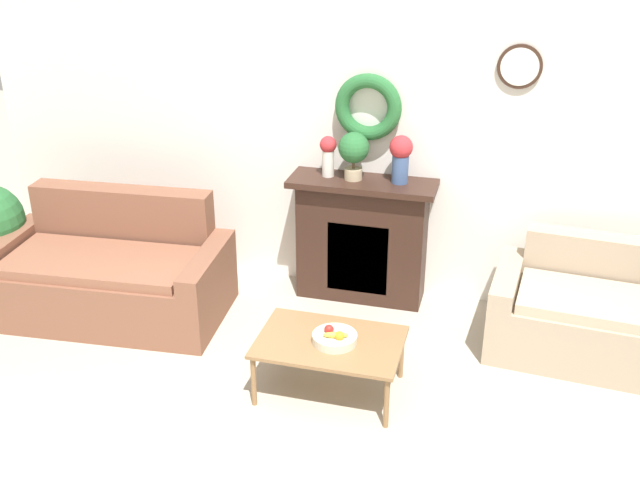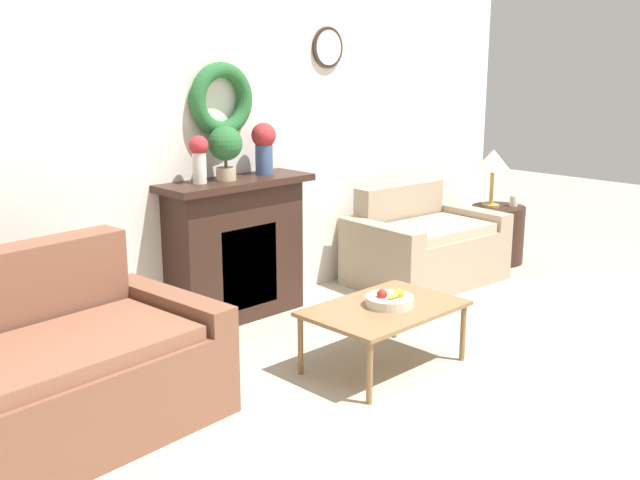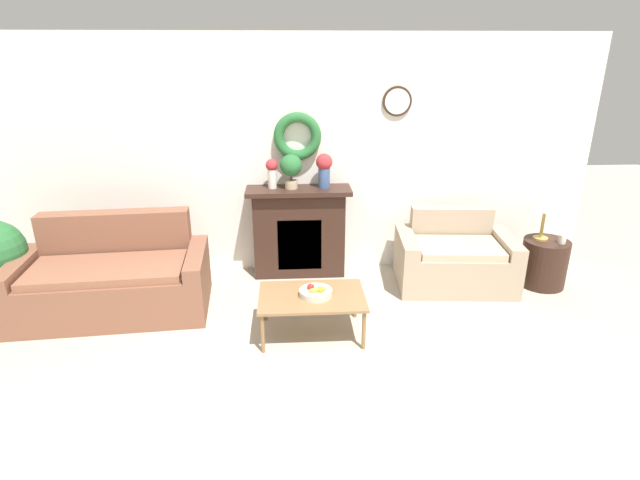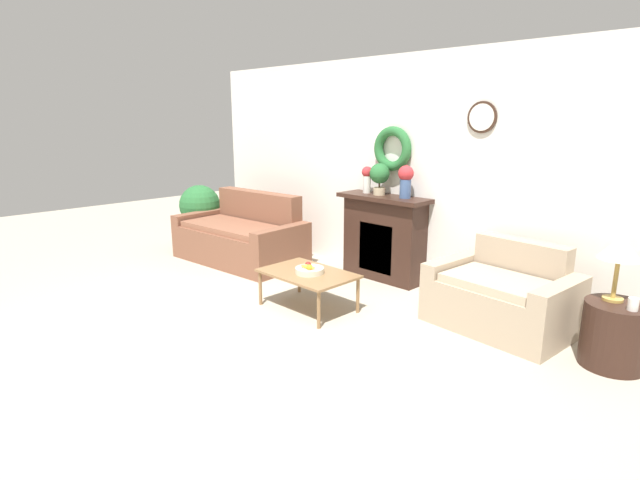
# 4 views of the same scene
# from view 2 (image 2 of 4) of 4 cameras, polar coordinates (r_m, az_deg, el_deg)

# --- Properties ---
(ground_plane) EXTENTS (16.00, 16.00, 0.00)m
(ground_plane) POSITION_cam_2_polar(r_m,az_deg,el_deg) (4.24, 15.66, -13.56)
(ground_plane) COLOR #ADA38E
(wall_back) EXTENTS (6.80, 0.18, 2.70)m
(wall_back) POSITION_cam_2_polar(r_m,az_deg,el_deg) (5.59, -7.62, 8.03)
(wall_back) COLOR white
(wall_back) RESTS_ON ground_plane
(fireplace) EXTENTS (1.18, 0.41, 1.05)m
(fireplace) POSITION_cam_2_polar(r_m,az_deg,el_deg) (5.55, -6.42, -0.65)
(fireplace) COLOR #331E16
(fireplace) RESTS_ON ground_plane
(couch_left) EXTENTS (1.92, 1.10, 0.95)m
(couch_left) POSITION_cam_2_polar(r_m,az_deg,el_deg) (4.07, -21.20, -10.05)
(couch_left) COLOR brown
(couch_left) RESTS_ON ground_plane
(loveseat_right) EXTENTS (1.34, 0.96, 0.82)m
(loveseat_right) POSITION_cam_2_polar(r_m,az_deg,el_deg) (6.54, 7.90, -0.55)
(loveseat_right) COLOR tan
(loveseat_right) RESTS_ON ground_plane
(coffee_table) EXTENTS (0.97, 0.65, 0.40)m
(coffee_table) POSITION_cam_2_polar(r_m,az_deg,el_deg) (4.69, 4.91, -5.47)
(coffee_table) COLOR olive
(coffee_table) RESTS_ON ground_plane
(fruit_bowl) EXTENTS (0.30, 0.30, 0.11)m
(fruit_bowl) POSITION_cam_2_polar(r_m,az_deg,el_deg) (4.68, 5.33, -4.58)
(fruit_bowl) COLOR beige
(fruit_bowl) RESTS_ON coffee_table
(side_table_by_loveseat) EXTENTS (0.50, 0.50, 0.54)m
(side_table_by_loveseat) POSITION_cam_2_polar(r_m,az_deg,el_deg) (7.29, 13.35, 0.44)
(side_table_by_loveseat) COLOR #331E16
(side_table_by_loveseat) RESTS_ON ground_plane
(table_lamp) EXTENTS (0.32, 0.32, 0.54)m
(table_lamp) POSITION_cam_2_polar(r_m,az_deg,el_deg) (7.14, 13.05, 5.86)
(table_lamp) COLOR #B28E42
(table_lamp) RESTS_ON side_table_by_loveseat
(mug) EXTENTS (0.08, 0.08, 0.10)m
(mug) POSITION_cam_2_polar(r_m,az_deg,el_deg) (7.27, 14.54, 2.90)
(mug) COLOR silver
(mug) RESTS_ON side_table_by_loveseat
(vase_on_mantel_left) EXTENTS (0.14, 0.14, 0.33)m
(vase_on_mantel_left) POSITION_cam_2_polar(r_m,az_deg,el_deg) (5.25, -9.20, 6.37)
(vase_on_mantel_left) COLOR silver
(vase_on_mantel_left) RESTS_ON fireplace
(vase_on_mantel_right) EXTENTS (0.18, 0.18, 0.38)m
(vase_on_mantel_right) POSITION_cam_2_polar(r_m,az_deg,el_deg) (5.60, -4.30, 7.27)
(vase_on_mantel_right) COLOR #3D5684
(vase_on_mantel_right) RESTS_ON fireplace
(potted_plant_on_mantel) EXTENTS (0.25, 0.25, 0.39)m
(potted_plant_on_mantel) POSITION_cam_2_polar(r_m,az_deg,el_deg) (5.35, -7.22, 7.06)
(potted_plant_on_mantel) COLOR tan
(potted_plant_on_mantel) RESTS_ON fireplace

